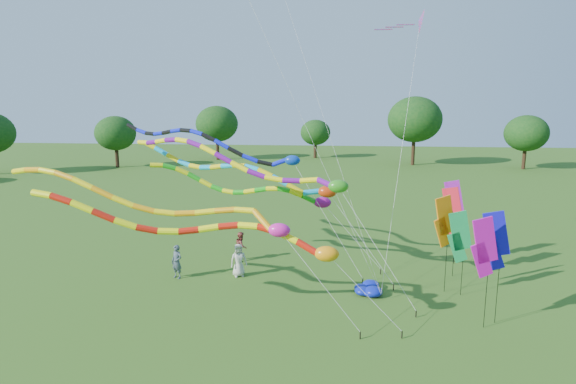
# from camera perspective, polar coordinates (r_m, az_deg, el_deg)

# --- Properties ---
(ground) EXTENTS (160.00, 160.00, 0.00)m
(ground) POSITION_cam_1_polar(r_m,az_deg,el_deg) (19.31, 4.29, -17.09)
(ground) COLOR #2C5917
(ground) RESTS_ON ground
(tree_ring) EXTENTS (113.92, 121.18, 9.40)m
(tree_ring) POSITION_cam_1_polar(r_m,az_deg,el_deg) (17.67, 26.70, -2.88)
(tree_ring) COLOR #382314
(tree_ring) RESTS_ON ground
(tube_kite_red) EXTENTS (14.32, 1.13, 6.13)m
(tube_kite_red) POSITION_cam_1_polar(r_m,az_deg,el_deg) (19.08, -8.35, -4.68)
(tube_kite_red) COLOR black
(tube_kite_red) RESTS_ON ground
(tube_kite_orange) EXTENTS (14.98, 2.45, 6.82)m
(tube_kite_orange) POSITION_cam_1_polar(r_m,az_deg,el_deg) (20.20, -13.73, -1.49)
(tube_kite_orange) COLOR black
(tube_kite_orange) RESTS_ON ground
(tube_kite_purple) EXTENTS (14.25, 6.39, 7.77)m
(tube_kite_purple) POSITION_cam_1_polar(r_m,az_deg,el_deg) (23.13, -4.58, 3.21)
(tube_kite_purple) COLOR black
(tube_kite_purple) RESTS_ON ground
(tube_kite_blue) EXTENTS (14.05, 5.80, 8.13)m
(tube_kite_blue) POSITION_cam_1_polar(r_m,az_deg,el_deg) (26.60, -8.16, 5.50)
(tube_kite_blue) COLOR black
(tube_kite_blue) RESTS_ON ground
(tube_kite_cyan) EXTENTS (13.84, 4.75, 7.23)m
(tube_kite_cyan) POSITION_cam_1_polar(r_m,az_deg,el_deg) (25.18, -4.41, 2.14)
(tube_kite_cyan) COLOR black
(tube_kite_cyan) RESTS_ON ground
(tube_kite_green) EXTENTS (12.30, 1.55, 6.21)m
(tube_kite_green) POSITION_cam_1_polar(r_m,az_deg,el_deg) (25.56, -3.21, 0.20)
(tube_kite_green) COLOR black
(tube_kite_green) RESTS_ON ground
(delta_kite_high_c) EXTENTS (2.84, 5.25, 13.74)m
(delta_kite_high_c) POSITION_cam_1_polar(r_m,az_deg,el_deg) (26.25, 15.35, 18.93)
(delta_kite_high_c) COLOR black
(delta_kite_high_c) RESTS_ON ground
(banner_pole_violet) EXTENTS (1.16, 0.24, 4.77)m
(banner_pole_violet) POSITION_cam_1_polar(r_m,az_deg,el_deg) (27.94, 18.99, -1.17)
(banner_pole_violet) COLOR black
(banner_pole_violet) RESTS_ON ground
(banner_pole_magenta_b) EXTENTS (1.15, 0.32, 4.63)m
(banner_pole_magenta_b) POSITION_cam_1_polar(r_m,az_deg,el_deg) (20.40, 22.21, -6.12)
(banner_pole_magenta_b) COLOR black
(banner_pole_magenta_b) RESTS_ON ground
(banner_pole_red) EXTENTS (1.09, 0.54, 4.74)m
(banner_pole_red) POSITION_cam_1_polar(r_m,az_deg,el_deg) (25.93, 18.83, -2.12)
(banner_pole_red) COLOR black
(banner_pole_red) RESTS_ON ground
(banner_pole_green) EXTENTS (1.16, 0.18, 4.10)m
(banner_pole_green) POSITION_cam_1_polar(r_m,az_deg,el_deg) (23.59, 19.63, -5.03)
(banner_pole_green) COLOR black
(banner_pole_green) RESTS_ON ground
(banner_pole_blue_b) EXTENTS (1.16, 0.22, 4.75)m
(banner_pole_blue_b) POSITION_cam_1_polar(r_m,az_deg,el_deg) (21.06, 23.33, -5.35)
(banner_pole_blue_b) COLOR black
(banner_pole_blue_b) RESTS_ON ground
(banner_pole_orange) EXTENTS (1.09, 0.55, 4.74)m
(banner_pole_orange) POSITION_cam_1_polar(r_m,az_deg,el_deg) (23.54, 18.03, -3.35)
(banner_pole_orange) COLOR black
(banner_pole_orange) RESTS_ON ground
(blue_nylon_heap) EXTENTS (1.58, 1.39, 0.54)m
(blue_nylon_heap) POSITION_cam_1_polar(r_m,az_deg,el_deg) (23.68, 8.70, -11.10)
(blue_nylon_heap) COLOR #0D1DAB
(blue_nylon_heap) RESTS_ON ground
(person_a) EXTENTS (1.00, 0.84, 1.74)m
(person_a) POSITION_cam_1_polar(r_m,az_deg,el_deg) (25.31, -5.87, -8.04)
(person_a) COLOR beige
(person_a) RESTS_ON ground
(person_b) EXTENTS (0.76, 0.66, 1.75)m
(person_b) POSITION_cam_1_polar(r_m,az_deg,el_deg) (25.57, -13.04, -8.06)
(person_b) COLOR #3E4B57
(person_b) RESTS_ON ground
(person_c) EXTENTS (0.74, 0.89, 1.68)m
(person_c) POSITION_cam_1_polar(r_m,az_deg,el_deg) (27.70, -5.57, -6.41)
(person_c) COLOR brown
(person_c) RESTS_ON ground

